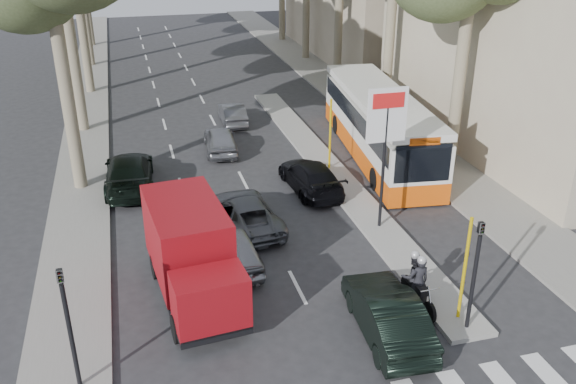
# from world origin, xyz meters

# --- Properties ---
(ground) EXTENTS (120.00, 120.00, 0.00)m
(ground) POSITION_xyz_m (0.00, 0.00, 0.00)
(ground) COLOR #28282B
(ground) RESTS_ON ground
(sidewalk_right) EXTENTS (3.20, 70.00, 0.12)m
(sidewalk_right) POSITION_xyz_m (8.60, 25.00, 0.06)
(sidewalk_right) COLOR gray
(sidewalk_right) RESTS_ON ground
(median_left) EXTENTS (2.40, 64.00, 0.12)m
(median_left) POSITION_xyz_m (-8.00, 28.00, 0.06)
(median_left) COLOR gray
(median_left) RESTS_ON ground
(traffic_island) EXTENTS (1.50, 26.00, 0.16)m
(traffic_island) POSITION_xyz_m (3.25, 11.00, 0.08)
(traffic_island) COLOR gray
(traffic_island) RESTS_ON ground
(billboard) EXTENTS (1.50, 12.10, 5.60)m
(billboard) POSITION_xyz_m (3.25, 5.00, 3.70)
(billboard) COLOR yellow
(billboard) RESTS_ON ground
(traffic_light_island) EXTENTS (0.16, 0.41, 3.60)m
(traffic_light_island) POSITION_xyz_m (3.25, -1.50, 2.49)
(traffic_light_island) COLOR black
(traffic_light_island) RESTS_ON ground
(traffic_light_left) EXTENTS (0.16, 0.41, 3.60)m
(traffic_light_left) POSITION_xyz_m (-7.60, -1.00, 2.49)
(traffic_light_left) COLOR black
(traffic_light_left) RESTS_ON ground
(silver_hatchback) EXTENTS (1.74, 3.97, 1.33)m
(silver_hatchback) POSITION_xyz_m (-2.67, 4.00, 0.67)
(silver_hatchback) COLOR #929499
(silver_hatchback) RESTS_ON ground
(dark_hatchback) EXTENTS (1.80, 4.45, 1.44)m
(dark_hatchback) POSITION_xyz_m (0.92, -1.00, 0.72)
(dark_hatchback) COLOR black
(dark_hatchback) RESTS_ON ground
(queue_car_a) EXTENTS (2.61, 4.81, 1.28)m
(queue_car_a) POSITION_xyz_m (-1.75, 6.50, 0.64)
(queue_car_a) COLOR #4F5157
(queue_car_a) RESTS_ON ground
(queue_car_b) EXTENTS (2.14, 4.59, 1.30)m
(queue_car_b) POSITION_xyz_m (1.75, 9.16, 0.65)
(queue_car_b) COLOR black
(queue_car_b) RESTS_ON ground
(queue_car_c) EXTENTS (1.87, 3.99, 1.32)m
(queue_car_c) POSITION_xyz_m (-1.27, 14.80, 0.66)
(queue_car_c) COLOR gray
(queue_car_c) RESTS_ON ground
(queue_car_d) EXTENTS (1.36, 3.64, 1.19)m
(queue_car_d) POSITION_xyz_m (0.13, 19.05, 0.59)
(queue_car_d) COLOR #4C4E54
(queue_car_d) RESTS_ON ground
(queue_car_e) EXTENTS (2.30, 5.18, 1.48)m
(queue_car_e) POSITION_xyz_m (-5.88, 11.50, 0.74)
(queue_car_e) COLOR black
(queue_car_e) RESTS_ON ground
(red_truck) EXTENTS (2.63, 5.79, 2.99)m
(red_truck) POSITION_xyz_m (-4.22, 2.41, 1.58)
(red_truck) COLOR black
(red_truck) RESTS_ON ground
(city_bus) EXTENTS (4.03, 12.45, 3.22)m
(city_bus) POSITION_xyz_m (6.20, 12.23, 1.70)
(city_bus) COLOR #E5550C
(city_bus) RESTS_ON ground
(motorcycle) EXTENTS (0.78, 2.16, 1.83)m
(motorcycle) POSITION_xyz_m (2.39, 0.20, 0.83)
(motorcycle) COLOR black
(motorcycle) RESTS_ON ground
(pedestrian_near) EXTENTS (0.93, 1.01, 1.59)m
(pedestrian_near) POSITION_xyz_m (8.59, 11.32, 0.91)
(pedestrian_near) COLOR #3E3550
(pedestrian_near) RESTS_ON sidewalk_right
(pedestrian_far) EXTENTS (1.30, 0.77, 1.88)m
(pedestrian_far) POSITION_xyz_m (7.20, 11.30, 1.06)
(pedestrian_far) COLOR brown
(pedestrian_far) RESTS_ON sidewalk_right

